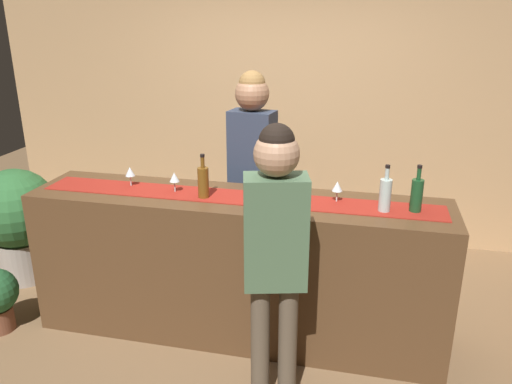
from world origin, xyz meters
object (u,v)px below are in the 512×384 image
at_px(wine_glass_mid_counter, 337,187).
at_px(wine_glass_near_customer, 174,178).
at_px(wine_bottle_amber, 203,182).
at_px(bartender, 252,160).
at_px(wine_bottle_green, 417,195).
at_px(customer_sipping, 275,242).
at_px(wine_bottle_clear, 385,194).
at_px(potted_plant_tall, 17,217).
at_px(wine_glass_far_end, 130,172).

bearing_deg(wine_glass_mid_counter, wine_glass_near_customer, -177.17).
height_order(wine_bottle_amber, wine_glass_near_customer, wine_bottle_amber).
distance_m(wine_glass_mid_counter, bartender, 0.86).
bearing_deg(wine_bottle_green, wine_glass_near_customer, 179.65).
bearing_deg(customer_sipping, wine_bottle_amber, 120.94).
bearing_deg(wine_bottle_clear, wine_bottle_green, 10.30).
distance_m(wine_glass_near_customer, wine_glass_mid_counter, 1.10).
height_order(wine_bottle_clear, potted_plant_tall, wine_bottle_clear).
xyz_separation_m(wine_glass_mid_counter, wine_glass_far_end, (-1.45, -0.00, 0.00)).
xyz_separation_m(wine_bottle_amber, potted_plant_tall, (-1.82, 0.41, -0.59)).
bearing_deg(wine_glass_mid_counter, potted_plant_tall, 173.82).
distance_m(wine_bottle_clear, wine_glass_near_customer, 1.40).
xyz_separation_m(wine_glass_near_customer, potted_plant_tall, (-1.59, 0.35, -0.58)).
bearing_deg(potted_plant_tall, wine_glass_near_customer, -12.26).
relative_size(wine_bottle_green, customer_sipping, 0.18).
bearing_deg(wine_glass_mid_counter, wine_bottle_green, -7.49).
bearing_deg(wine_bottle_clear, wine_glass_far_end, 176.93).
distance_m(wine_bottle_clear, bartender, 1.17).
bearing_deg(customer_sipping, wine_glass_near_customer, 127.26).
relative_size(wine_glass_far_end, bartender, 0.08).
bearing_deg(wine_bottle_green, bartender, 153.64).
bearing_deg(wine_glass_mid_counter, bartender, 142.98).
bearing_deg(wine_bottle_amber, wine_glass_mid_counter, 7.53).
relative_size(wine_bottle_clear, wine_glass_near_customer, 2.10).
bearing_deg(wine_glass_near_customer, wine_bottle_amber, -14.93).
distance_m(wine_bottle_green, bartender, 1.32).
height_order(wine_glass_near_customer, customer_sipping, customer_sipping).
distance_m(wine_bottle_green, wine_glass_near_customer, 1.59).
bearing_deg(bartender, wine_glass_far_end, 43.76).
bearing_deg(potted_plant_tall, wine_bottle_clear, -7.43).
bearing_deg(wine_bottle_clear, potted_plant_tall, 172.57).
height_order(wine_glass_mid_counter, customer_sipping, customer_sipping).
xyz_separation_m(wine_glass_near_customer, wine_glass_mid_counter, (1.10, 0.05, 0.00)).
xyz_separation_m(wine_bottle_clear, wine_bottle_green, (0.19, 0.03, 0.00)).
bearing_deg(wine_glass_mid_counter, wine_glass_far_end, -179.83).
bearing_deg(wine_bottle_green, wine_glass_mid_counter, 172.51).
xyz_separation_m(wine_glass_mid_counter, bartender, (-0.69, 0.52, -0.01)).
distance_m(wine_glass_mid_counter, customer_sipping, 0.76).
bearing_deg(wine_glass_near_customer, bartender, 54.41).
relative_size(wine_bottle_clear, potted_plant_tall, 0.31).
xyz_separation_m(wine_bottle_green, customer_sipping, (-0.76, -0.64, -0.11)).
xyz_separation_m(wine_glass_mid_counter, customer_sipping, (-0.27, -0.70, -0.10)).
bearing_deg(wine_bottle_green, wine_bottle_amber, -177.86).
height_order(wine_bottle_clear, wine_bottle_amber, same).
height_order(wine_glass_far_end, potted_plant_tall, wine_glass_far_end).
bearing_deg(potted_plant_tall, wine_bottle_amber, -12.60).
height_order(customer_sipping, potted_plant_tall, customer_sipping).
distance_m(wine_glass_near_customer, potted_plant_tall, 1.73).
height_order(wine_bottle_amber, bartender, bartender).
bearing_deg(wine_glass_near_customer, wine_glass_far_end, 171.95).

